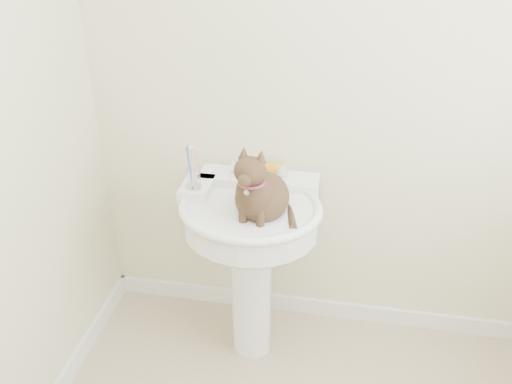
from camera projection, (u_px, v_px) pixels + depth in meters
The scene contains 7 objects.
wall_back at pixel (346, 77), 2.16m from camera, with size 2.20×0.00×2.50m, color beige, non-canonical shape.
baseboard_back at pixel (326, 308), 2.75m from camera, with size 2.20×0.02×0.09m, color white.
pedestal_sink at pixel (250, 234), 2.26m from camera, with size 0.60×0.59×0.83m.
faucet at pixel (257, 172), 2.28m from camera, with size 0.28×0.12×0.14m.
soap_bar at pixel (272, 169), 2.35m from camera, with size 0.09×0.06×0.03m, color orange.
toothbrush_cup at pixel (193, 178), 2.21m from camera, with size 0.07×0.07×0.19m.
cat at pixel (260, 194), 2.09m from camera, with size 0.24×0.30×0.43m.
Camera 1 is at (0.02, -1.03, 1.93)m, focal length 38.00 mm.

